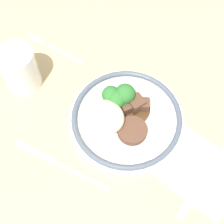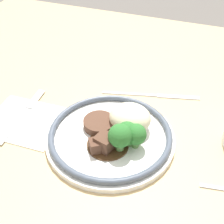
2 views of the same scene
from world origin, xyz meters
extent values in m
plane|color=#5B5651|center=(0.00, 0.00, 0.00)|extent=(8.00, 8.00, 0.00)
cube|color=tan|center=(0.00, 0.00, 0.02)|extent=(1.16, 1.19, 0.04)
cube|color=silver|center=(-0.14, -0.01, 0.04)|extent=(0.16, 0.14, 0.00)
cylinder|color=white|center=(0.05, 0.00, 0.04)|extent=(0.25, 0.25, 0.01)
torus|color=#4C5666|center=(0.05, 0.00, 0.05)|extent=(0.24, 0.24, 0.01)
ellipsoid|color=beige|center=(0.08, 0.04, 0.07)|extent=(0.08, 0.07, 0.05)
cylinder|color=brown|center=(0.02, 0.02, 0.05)|extent=(0.06, 0.06, 0.02)
cylinder|color=#472D19|center=(0.05, -0.03, 0.05)|extent=(0.08, 0.08, 0.00)
cube|color=brown|center=(0.05, -0.03, 0.06)|extent=(0.04, 0.04, 0.03)
cube|color=brown|center=(0.06, -0.02, 0.06)|extent=(0.03, 0.03, 0.03)
cube|color=brown|center=(0.04, -0.04, 0.06)|extent=(0.03, 0.03, 0.02)
cylinder|color=#5B8E47|center=(0.10, -0.01, 0.05)|extent=(0.01, 0.01, 0.02)
sphere|color=#2D702D|center=(0.10, -0.01, 0.08)|extent=(0.04, 0.04, 0.04)
cylinder|color=#5B8E47|center=(0.08, -0.02, 0.05)|extent=(0.01, 0.01, 0.01)
sphere|color=#2D702D|center=(0.08, -0.02, 0.07)|extent=(0.03, 0.03, 0.03)
cylinder|color=#5B8E47|center=(0.09, -0.01, 0.05)|extent=(0.01, 0.01, 0.01)
sphere|color=#2D702D|center=(0.09, -0.01, 0.07)|extent=(0.03, 0.03, 0.03)
cylinder|color=#5B8E47|center=(0.08, -0.03, 0.06)|extent=(0.02, 0.02, 0.02)
sphere|color=#2D702D|center=(0.08, -0.03, 0.08)|extent=(0.04, 0.04, 0.04)
cylinder|color=#5B8E47|center=(0.09, -0.01, 0.05)|extent=(0.01, 0.01, 0.01)
sphere|color=#2D702D|center=(0.09, -0.01, 0.08)|extent=(0.04, 0.04, 0.04)
cylinder|color=#F4AD19|center=(0.29, 0.08, 0.07)|extent=(0.07, 0.07, 0.07)
cylinder|color=white|center=(0.29, 0.08, 0.09)|extent=(0.08, 0.08, 0.10)
cube|color=silver|center=(-0.15, -0.03, 0.04)|extent=(0.01, 0.11, 0.00)
cube|color=silver|center=(-0.15, 0.06, 0.04)|extent=(0.02, 0.07, 0.00)
cube|color=silver|center=(0.04, 0.15, 0.04)|extent=(0.13, 0.04, 0.00)
cube|color=silver|center=(0.15, 0.18, 0.04)|extent=(0.10, 0.04, 0.00)
cube|color=silver|center=(0.28, -0.04, 0.04)|extent=(0.11, 0.02, 0.00)
ellipsoid|color=silver|center=(0.37, -0.03, 0.04)|extent=(0.06, 0.03, 0.01)
camera|label=1|loc=(-0.12, 0.25, 0.65)|focal=50.00mm
camera|label=2|loc=(0.20, -0.40, 0.47)|focal=50.00mm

